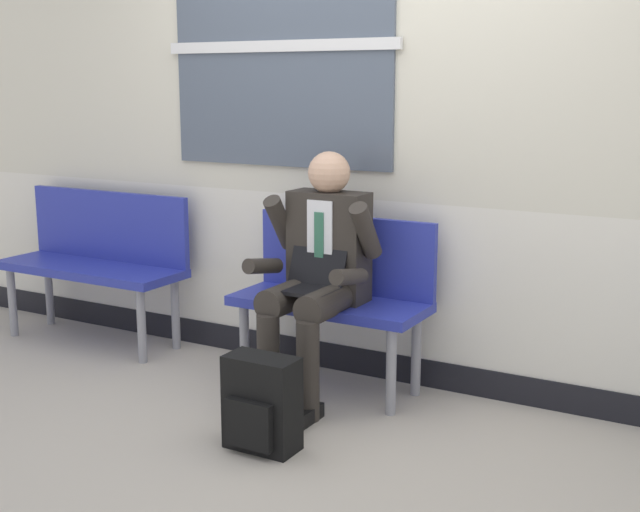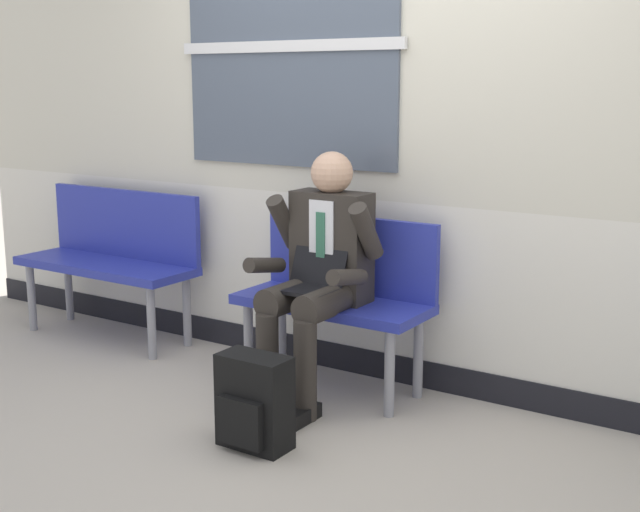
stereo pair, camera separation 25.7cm
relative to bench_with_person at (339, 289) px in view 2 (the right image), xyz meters
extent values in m
plane|color=#B2A899|center=(0.12, -0.51, -0.52)|extent=(18.00, 18.00, 0.00)
cube|color=beige|center=(0.12, 0.28, 1.42)|extent=(6.30, 0.12, 1.95)
cube|color=silver|center=(0.12, 0.28, 0.03)|extent=(6.30, 0.12, 0.82)
cube|color=black|center=(0.12, 0.28, -0.45)|extent=(6.30, 0.14, 0.15)
cube|color=#4C5666|center=(-0.46, 0.21, 1.23)|extent=(1.35, 0.02, 1.28)
cube|color=silver|center=(-0.46, 0.20, 1.23)|extent=(1.43, 0.03, 0.06)
cube|color=#28339E|center=(0.00, -0.07, -0.06)|extent=(1.01, 0.42, 0.05)
cube|color=#28339E|center=(0.00, 0.11, 0.16)|extent=(1.01, 0.04, 0.40)
cylinder|color=gray|center=(-0.42, -0.22, -0.30)|extent=(0.05, 0.05, 0.43)
cylinder|color=gray|center=(-0.42, 0.08, -0.30)|extent=(0.05, 0.05, 0.43)
cylinder|color=gray|center=(0.42, -0.22, -0.30)|extent=(0.05, 0.05, 0.43)
cylinder|color=gray|center=(0.42, 0.08, -0.30)|extent=(0.05, 0.05, 0.43)
cube|color=#28339E|center=(-1.65, -0.07, -0.06)|extent=(1.21, 0.42, 0.05)
cube|color=#28339E|center=(-1.65, 0.11, 0.18)|extent=(1.21, 0.04, 0.43)
cylinder|color=gray|center=(-2.18, -0.22, -0.30)|extent=(0.05, 0.05, 0.43)
cylinder|color=gray|center=(-2.18, 0.08, -0.30)|extent=(0.05, 0.05, 0.43)
cylinder|color=gray|center=(-1.13, -0.22, -0.30)|extent=(0.05, 0.05, 0.43)
cylinder|color=gray|center=(-1.13, 0.08, -0.30)|extent=(0.05, 0.05, 0.43)
cylinder|color=#2D2823|center=(-0.11, -0.28, 0.01)|extent=(0.15, 0.40, 0.15)
cylinder|color=#2D2823|center=(-0.11, -0.47, -0.28)|extent=(0.11, 0.11, 0.48)
cube|color=black|center=(-0.11, -0.53, -0.49)|extent=(0.10, 0.26, 0.07)
cylinder|color=#2D2823|center=(0.11, -0.28, 0.01)|extent=(0.15, 0.40, 0.15)
cylinder|color=#2D2823|center=(0.11, -0.47, -0.28)|extent=(0.11, 0.11, 0.48)
cube|color=black|center=(0.11, -0.53, -0.49)|extent=(0.10, 0.26, 0.07)
cube|color=#2D2823|center=(0.00, -0.07, 0.24)|extent=(0.40, 0.18, 0.55)
cube|color=silver|center=(0.00, -0.17, 0.29)|extent=(0.14, 0.01, 0.39)
cube|color=#2D664C|center=(0.00, -0.17, 0.26)|extent=(0.05, 0.01, 0.33)
sphere|color=tan|center=(0.00, -0.07, 0.61)|extent=(0.21, 0.21, 0.21)
cylinder|color=#2D2823|center=(-0.24, -0.14, 0.35)|extent=(0.09, 0.25, 0.30)
cylinder|color=#2D2823|center=(-0.24, -0.31, 0.15)|extent=(0.08, 0.27, 0.12)
cylinder|color=#2D2823|center=(0.24, -0.14, 0.35)|extent=(0.09, 0.25, 0.30)
cylinder|color=#2D2823|center=(0.24, -0.31, 0.15)|extent=(0.08, 0.27, 0.12)
cube|color=black|center=(0.00, -0.31, 0.06)|extent=(0.30, 0.22, 0.02)
cube|color=black|center=(0.00, -0.18, 0.17)|extent=(0.30, 0.08, 0.21)
cube|color=black|center=(0.10, -0.84, -0.31)|extent=(0.32, 0.17, 0.42)
cube|color=black|center=(0.10, -0.95, -0.38)|extent=(0.22, 0.04, 0.21)
camera|label=1|loc=(2.01, -3.71, 1.05)|focal=47.38mm
camera|label=2|loc=(2.23, -3.57, 1.05)|focal=47.38mm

